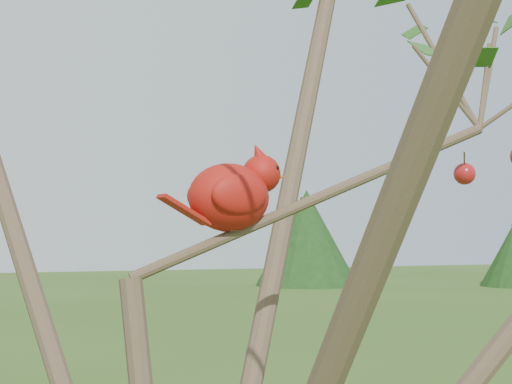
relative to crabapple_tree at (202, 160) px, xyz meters
The scene contains 3 objects.
crabapple_tree is the anchor object (origin of this frame).
cardinal 0.15m from the crabapple_tree, 53.13° to the left, with size 0.23×0.13×0.16m.
distant_trees 24.44m from the crabapple_tree, 82.45° to the left, with size 39.72×9.24×3.63m.
Camera 1 is at (-0.29, -1.08, 2.02)m, focal length 55.00 mm.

